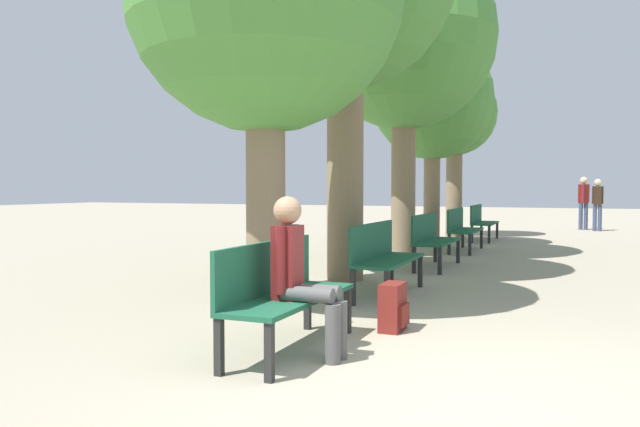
{
  "coord_description": "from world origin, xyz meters",
  "views": [
    {
      "loc": [
        0.67,
        -4.15,
        1.4
      ],
      "look_at": [
        -2.77,
        4.13,
        1.02
      ],
      "focal_mm": 35.0,
      "sensor_mm": 36.0,
      "label": 1
    }
  ],
  "objects_px": {
    "bench_row_4": "(481,220)",
    "tree_row_3": "(432,100)",
    "bench_row_0": "(281,288)",
    "pedestrian_mid": "(584,199)",
    "pedestrian_far": "(598,201)",
    "person_seated": "(301,272)",
    "bench_row_2": "(432,237)",
    "bench_row_3": "(461,226)",
    "bench_row_1": "(382,253)",
    "tree_row_4": "(455,116)",
    "tree_row_2": "(404,40)",
    "backpack": "(393,307)"
  },
  "relations": [
    {
      "from": "person_seated",
      "to": "pedestrian_far",
      "type": "distance_m",
      "value": 17.19
    },
    {
      "from": "pedestrian_mid",
      "to": "bench_row_0",
      "type": "bearing_deg",
      "value": -98.19
    },
    {
      "from": "bench_row_0",
      "to": "person_seated",
      "type": "height_order",
      "value": "person_seated"
    },
    {
      "from": "bench_row_0",
      "to": "pedestrian_far",
      "type": "height_order",
      "value": "pedestrian_far"
    },
    {
      "from": "bench_row_3",
      "to": "bench_row_4",
      "type": "bearing_deg",
      "value": 90.0
    },
    {
      "from": "bench_row_2",
      "to": "pedestrian_mid",
      "type": "xyz_separation_m",
      "value": [
        2.5,
        11.41,
        0.45
      ]
    },
    {
      "from": "tree_row_2",
      "to": "pedestrian_far",
      "type": "height_order",
      "value": "tree_row_2"
    },
    {
      "from": "bench_row_4",
      "to": "backpack",
      "type": "height_order",
      "value": "bench_row_4"
    },
    {
      "from": "bench_row_2",
      "to": "backpack",
      "type": "xyz_separation_m",
      "value": [
        0.69,
        -4.86,
        -0.31
      ]
    },
    {
      "from": "bench_row_4",
      "to": "pedestrian_far",
      "type": "xyz_separation_m",
      "value": [
        2.9,
        4.98,
        0.41
      ]
    },
    {
      "from": "tree_row_3",
      "to": "pedestrian_mid",
      "type": "xyz_separation_m",
      "value": [
        3.41,
        7.26,
        -2.48
      ]
    },
    {
      "from": "bench_row_3",
      "to": "tree_row_3",
      "type": "distance_m",
      "value": 3.28
    },
    {
      "from": "tree_row_3",
      "to": "bench_row_4",
      "type": "bearing_deg",
      "value": 62.93
    },
    {
      "from": "bench_row_1",
      "to": "pedestrian_mid",
      "type": "distance_m",
      "value": 14.6
    },
    {
      "from": "bench_row_4",
      "to": "tree_row_4",
      "type": "relative_size",
      "value": 0.37
    },
    {
      "from": "bench_row_4",
      "to": "tree_row_3",
      "type": "height_order",
      "value": "tree_row_3"
    },
    {
      "from": "bench_row_2",
      "to": "pedestrian_mid",
      "type": "height_order",
      "value": "pedestrian_mid"
    },
    {
      "from": "bench_row_0",
      "to": "pedestrian_mid",
      "type": "distance_m",
      "value": 17.53
    },
    {
      "from": "bench_row_3",
      "to": "pedestrian_far",
      "type": "bearing_deg",
      "value": 69.93
    },
    {
      "from": "tree_row_2",
      "to": "bench_row_1",
      "type": "bearing_deg",
      "value": -78.45
    },
    {
      "from": "tree_row_3",
      "to": "backpack",
      "type": "bearing_deg",
      "value": -79.89
    },
    {
      "from": "backpack",
      "to": "bench_row_3",
      "type": "bearing_deg",
      "value": 95.04
    },
    {
      "from": "person_seated",
      "to": "tree_row_4",
      "type": "bearing_deg",
      "value": 95.07
    },
    {
      "from": "bench_row_2",
      "to": "bench_row_4",
      "type": "bearing_deg",
      "value": 90.0
    },
    {
      "from": "tree_row_2",
      "to": "person_seated",
      "type": "xyz_separation_m",
      "value": [
        1.16,
        -7.58,
        -3.62
      ]
    },
    {
      "from": "tree_row_2",
      "to": "person_seated",
      "type": "relative_size",
      "value": 4.67
    },
    {
      "from": "bench_row_2",
      "to": "tree_row_3",
      "type": "distance_m",
      "value": 5.16
    },
    {
      "from": "tree_row_2",
      "to": "backpack",
      "type": "distance_m",
      "value": 7.74
    },
    {
      "from": "bench_row_4",
      "to": "backpack",
      "type": "relative_size",
      "value": 3.7
    },
    {
      "from": "tree_row_3",
      "to": "tree_row_4",
      "type": "bearing_deg",
      "value": 90.0
    },
    {
      "from": "bench_row_1",
      "to": "backpack",
      "type": "xyz_separation_m",
      "value": [
        0.69,
        -1.89,
        -0.31
      ]
    },
    {
      "from": "person_seated",
      "to": "pedestrian_far",
      "type": "bearing_deg",
      "value": 81.11
    },
    {
      "from": "bench_row_4",
      "to": "pedestrian_mid",
      "type": "bearing_deg",
      "value": 65.45
    },
    {
      "from": "bench_row_1",
      "to": "tree_row_3",
      "type": "bearing_deg",
      "value": 97.33
    },
    {
      "from": "bench_row_2",
      "to": "tree_row_2",
      "type": "relative_size",
      "value": 0.28
    },
    {
      "from": "tree_row_4",
      "to": "pedestrian_mid",
      "type": "height_order",
      "value": "tree_row_4"
    },
    {
      "from": "bench_row_3",
      "to": "pedestrian_mid",
      "type": "distance_m",
      "value": 8.81
    },
    {
      "from": "person_seated",
      "to": "bench_row_2",
      "type": "bearing_deg",
      "value": 92.33
    },
    {
      "from": "bench_row_0",
      "to": "tree_row_3",
      "type": "height_order",
      "value": "tree_row_3"
    },
    {
      "from": "bench_row_3",
      "to": "backpack",
      "type": "bearing_deg",
      "value": -84.96
    },
    {
      "from": "pedestrian_mid",
      "to": "pedestrian_far",
      "type": "distance_m",
      "value": 0.64
    },
    {
      "from": "bench_row_0",
      "to": "pedestrian_mid",
      "type": "xyz_separation_m",
      "value": [
        2.5,
        17.35,
        0.45
      ]
    },
    {
      "from": "bench_row_1",
      "to": "bench_row_2",
      "type": "distance_m",
      "value": 2.97
    },
    {
      "from": "bench_row_0",
      "to": "bench_row_1",
      "type": "xyz_separation_m",
      "value": [
        0.0,
        2.97,
        0.0
      ]
    },
    {
      "from": "bench_row_0",
      "to": "backpack",
      "type": "height_order",
      "value": "bench_row_0"
    },
    {
      "from": "tree_row_4",
      "to": "pedestrian_far",
      "type": "distance_m",
      "value": 5.97
    },
    {
      "from": "tree_row_2",
      "to": "tree_row_4",
      "type": "height_order",
      "value": "tree_row_2"
    },
    {
      "from": "bench_row_1",
      "to": "bench_row_4",
      "type": "xyz_separation_m",
      "value": [
        0.0,
        8.91,
        0.0
      ]
    },
    {
      "from": "tree_row_2",
      "to": "tree_row_3",
      "type": "xyz_separation_m",
      "value": [
        0.0,
        2.64,
        -0.86
      ]
    },
    {
      "from": "bench_row_0",
      "to": "bench_row_2",
      "type": "height_order",
      "value": "same"
    }
  ]
}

